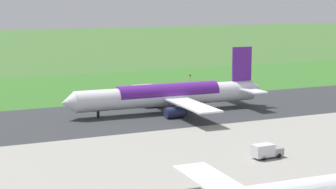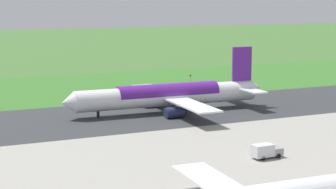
# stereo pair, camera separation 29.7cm
# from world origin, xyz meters

# --- Properties ---
(ground_plane) EXTENTS (800.00, 800.00, 0.00)m
(ground_plane) POSITION_xyz_m (0.00, 0.00, 0.00)
(ground_plane) COLOR #3D662D
(runway_asphalt) EXTENTS (600.00, 36.37, 0.06)m
(runway_asphalt) POSITION_xyz_m (0.00, 0.00, 0.03)
(runway_asphalt) COLOR #2D3033
(runway_asphalt) RESTS_ON ground
(grass_verge_foreground) EXTENTS (600.00, 80.00, 0.04)m
(grass_verge_foreground) POSITION_xyz_m (0.00, -40.79, 0.02)
(grass_verge_foreground) COLOR #346B27
(grass_verge_foreground) RESTS_ON ground
(airliner_main) EXTENTS (54.06, 44.14, 15.88)m
(airliner_main) POSITION_xyz_m (4.84, 0.01, 4.35)
(airliner_main) COLOR white
(airliner_main) RESTS_ON ground
(service_truck_fuel) EXTENTS (5.88, 2.50, 2.65)m
(service_truck_fuel) POSITION_xyz_m (6.84, 46.22, 1.40)
(service_truck_fuel) COLOR gray
(service_truck_fuel) RESTS_ON ground
(no_stopping_sign) EXTENTS (0.60, 0.10, 2.43)m
(no_stopping_sign) POSITION_xyz_m (-23.92, -45.78, 1.45)
(no_stopping_sign) COLOR slate
(no_stopping_sign) RESTS_ON ground
(traffic_cone_orange) EXTENTS (0.40, 0.40, 0.55)m
(traffic_cone_orange) POSITION_xyz_m (-15.99, -38.29, 0.28)
(traffic_cone_orange) COLOR orange
(traffic_cone_orange) RESTS_ON ground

